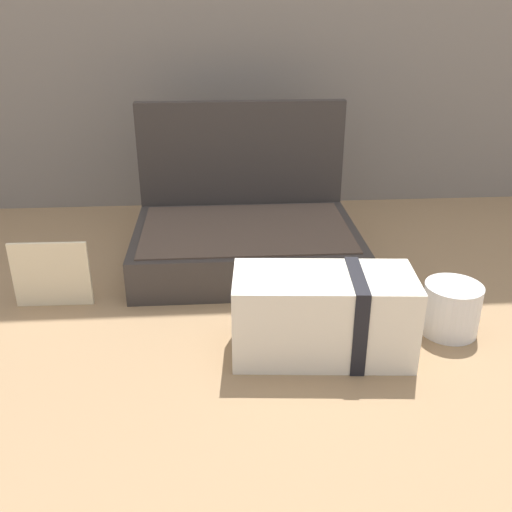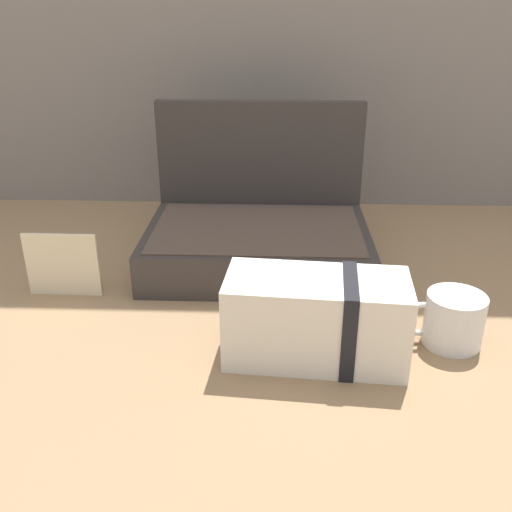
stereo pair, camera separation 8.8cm
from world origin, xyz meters
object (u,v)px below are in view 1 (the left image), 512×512
(open_suitcase, at_px, (245,229))
(info_card_left, at_px, (51,274))
(cream_toiletry_bag, at_px, (325,315))
(coffee_mug, at_px, (450,309))

(open_suitcase, distance_m, info_card_left, 0.37)
(info_card_left, bearing_deg, open_suitcase, 26.88)
(cream_toiletry_bag, bearing_deg, info_card_left, 158.12)
(open_suitcase, bearing_deg, cream_toiletry_bag, -73.69)
(open_suitcase, height_order, info_card_left, open_suitcase)
(cream_toiletry_bag, relative_size, coffee_mug, 2.19)
(cream_toiletry_bag, height_order, coffee_mug, cream_toiletry_bag)
(cream_toiletry_bag, distance_m, info_card_left, 0.46)
(open_suitcase, relative_size, info_card_left, 3.29)
(open_suitcase, bearing_deg, coffee_mug, -44.10)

